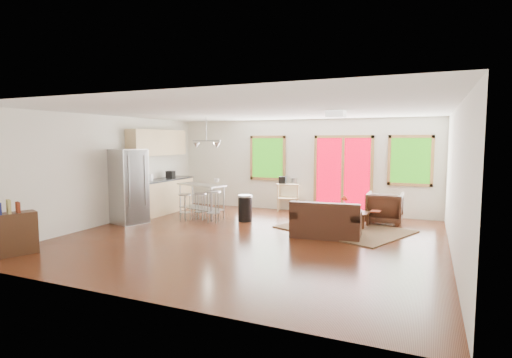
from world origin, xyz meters
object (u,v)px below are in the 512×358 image
at_px(rug, 344,229).
at_px(coffee_table, 349,213).
at_px(island, 201,194).
at_px(kitchen_cart, 288,187).
at_px(ottoman, 326,214).
at_px(armchair, 385,206).
at_px(refrigerator, 129,186).
at_px(loveseat, 326,222).

height_order(rug, coffee_table, coffee_table).
height_order(island, kitchen_cart, kitchen_cart).
bearing_deg(island, ottoman, 13.35).
relative_size(ottoman, kitchen_cart, 0.57).
distance_m(armchair, refrigerator, 6.22).
bearing_deg(armchair, ottoman, 10.75).
relative_size(armchair, ottoman, 1.50).
bearing_deg(rug, armchair, 53.96).
bearing_deg(coffee_table, island, -174.94).
height_order(armchair, kitchen_cart, kitchen_cart).
bearing_deg(armchair, refrigerator, 22.46).
xyz_separation_m(armchair, ottoman, (-1.36, -0.26, -0.23)).
xyz_separation_m(coffee_table, armchair, (0.73, 0.67, 0.11)).
relative_size(loveseat, coffee_table, 1.56).
xyz_separation_m(island, kitchen_cart, (1.79, 1.75, 0.08)).
xyz_separation_m(loveseat, ottoman, (-0.37, 1.59, -0.11)).
relative_size(coffee_table, island, 0.65).
height_order(loveseat, island, island).
height_order(coffee_table, refrigerator, refrigerator).
xyz_separation_m(loveseat, refrigerator, (-4.74, -0.52, 0.60)).
bearing_deg(loveseat, coffee_table, 71.73).
bearing_deg(armchair, rug, 53.90).
bearing_deg(rug, island, 179.38).
height_order(rug, kitchen_cart, kitchen_cart).
xyz_separation_m(rug, coffee_table, (0.03, 0.38, 0.30)).
height_order(coffee_table, island, island).
distance_m(rug, refrigerator, 5.22).
relative_size(island, kitchen_cart, 1.49).
bearing_deg(loveseat, refrigerator, -179.40).
bearing_deg(rug, kitchen_cart, 137.62).
relative_size(ottoman, island, 0.38).
bearing_deg(ottoman, kitchen_cart, 143.72).
bearing_deg(refrigerator, ottoman, 41.58).
bearing_deg(kitchen_cart, refrigerator, -133.92).
xyz_separation_m(rug, refrigerator, (-4.97, -1.33, 0.89)).
xyz_separation_m(rug, kitchen_cart, (-1.96, 1.79, 0.66)).
relative_size(rug, island, 1.76).
bearing_deg(ottoman, coffee_table, -33.14).
relative_size(coffee_table, kitchen_cart, 0.97).
relative_size(rug, loveseat, 1.74).
relative_size(loveseat, island, 1.01).
height_order(coffee_table, ottoman, ottoman).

